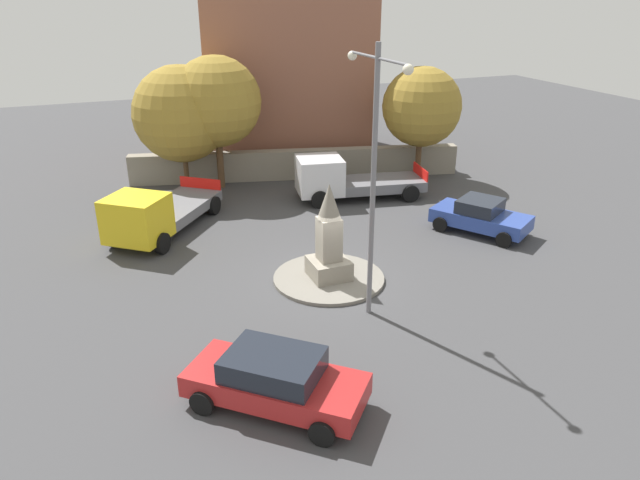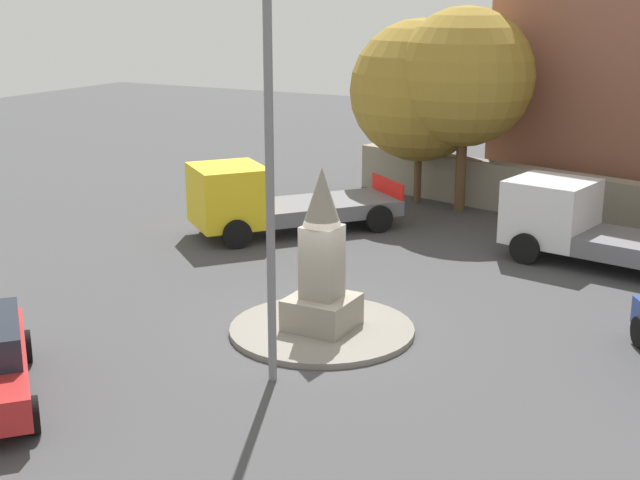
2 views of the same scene
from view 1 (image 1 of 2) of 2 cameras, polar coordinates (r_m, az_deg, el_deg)
The scene contains 13 objects.
ground_plane at distance 21.31m, azimuth 0.85°, elevation -3.83°, with size 80.00×80.00×0.00m, color #424244.
traffic_island at distance 21.28m, azimuth 0.85°, elevation -3.68°, with size 3.98×3.98×0.13m, color gray.
monument at distance 20.66m, azimuth 0.87°, elevation -0.11°, with size 1.35×1.35×3.47m.
streetlamp at distance 17.40m, azimuth 5.22°, elevation 7.56°, with size 3.61×0.28×8.33m.
car_red_far_side at distance 15.08m, azimuth -4.36°, elevation -13.21°, with size 4.34×4.55×1.48m.
car_blue_passing at distance 25.97m, azimuth 15.18°, elevation 2.25°, with size 4.34×3.66×1.45m.
truck_yellow_waiting at distance 25.37m, azimuth -15.65°, elevation 2.39°, with size 6.24×5.62×2.17m.
truck_white_approaching at distance 29.00m, azimuth 2.28°, elevation 5.88°, with size 3.25×6.48×2.14m.
stone_boundary_wall at distance 32.32m, azimuth -2.26°, elevation 7.30°, with size 17.66×0.70×1.57m, color gray.
corner_building at distance 36.69m, azimuth -3.18°, elevation 16.23°, with size 9.41×7.73×10.36m, color #935B47.
tree_near_wall at distance 30.65m, azimuth -13.22°, elevation 11.72°, with size 4.76×4.76×6.24m.
tree_mid_cluster at distance 31.86m, azimuth 9.76°, elevation 12.50°, with size 4.11×4.11×5.96m.
tree_far_corner at distance 30.43m, azimuth -9.96°, elevation 12.96°, with size 4.47×4.47×6.65m.
Camera 1 is at (17.49, -7.27, 9.76)m, focal length 33.27 mm.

